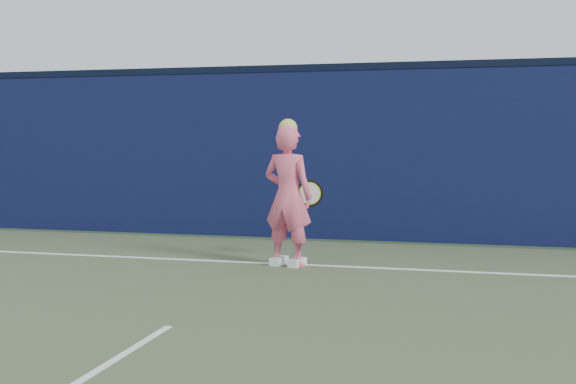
# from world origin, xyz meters

# --- Properties ---
(ground) EXTENTS (80.00, 80.00, 0.00)m
(ground) POSITION_xyz_m (0.00, 0.00, 0.00)
(ground) COLOR #283D25
(ground) RESTS_ON ground
(backstop_wall) EXTENTS (24.00, 0.40, 2.50)m
(backstop_wall) POSITION_xyz_m (0.00, 6.50, 1.25)
(backstop_wall) COLOR #0C1239
(backstop_wall) RESTS_ON ground
(wall_cap) EXTENTS (24.00, 0.42, 0.10)m
(wall_cap) POSITION_xyz_m (0.00, 6.50, 2.55)
(wall_cap) COLOR black
(wall_cap) RESTS_ON backstop_wall
(player) EXTENTS (0.67, 0.52, 1.73)m
(player) POSITION_xyz_m (0.23, 3.94, 0.83)
(player) COLOR #F76084
(player) RESTS_ON ground
(racket) EXTENTS (0.64, 0.19, 0.34)m
(racket) POSITION_xyz_m (0.35, 4.42, 0.82)
(racket) COLOR black
(racket) RESTS_ON ground
(court_lines) EXTENTS (11.00, 12.04, 0.01)m
(court_lines) POSITION_xyz_m (0.00, -0.33, 0.01)
(court_lines) COLOR white
(court_lines) RESTS_ON court_surface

